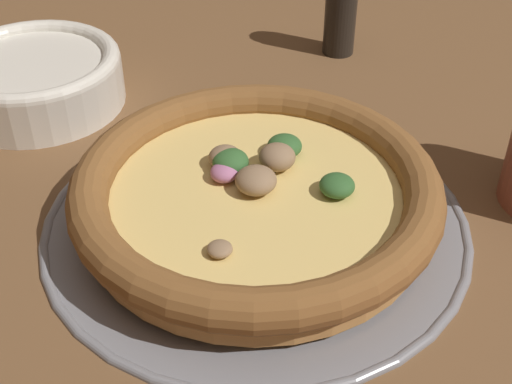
{
  "coord_description": "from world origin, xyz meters",
  "views": [
    {
      "loc": [
        0.4,
        -0.07,
        0.34
      ],
      "look_at": [
        0.0,
        0.0,
        0.03
      ],
      "focal_mm": 50.0,
      "sensor_mm": 36.0,
      "label": 1
    }
  ],
  "objects_px": {
    "pizza": "(256,193)",
    "pepper_shaker": "(341,1)",
    "bowl_near": "(35,77)",
    "pizza_tray": "(256,220)"
  },
  "relations": [
    {
      "from": "bowl_near",
      "to": "pepper_shaker",
      "type": "height_order",
      "value": "pepper_shaker"
    },
    {
      "from": "pepper_shaker",
      "to": "bowl_near",
      "type": "bearing_deg",
      "value": -80.82
    },
    {
      "from": "pizza_tray",
      "to": "bowl_near",
      "type": "height_order",
      "value": "bowl_near"
    },
    {
      "from": "pizza_tray",
      "to": "pizza",
      "type": "xyz_separation_m",
      "value": [
        -0.0,
        0.0,
        0.03
      ]
    },
    {
      "from": "bowl_near",
      "to": "pepper_shaker",
      "type": "bearing_deg",
      "value": 99.18
    },
    {
      "from": "pizza_tray",
      "to": "pepper_shaker",
      "type": "relative_size",
      "value": 2.84
    },
    {
      "from": "pizza",
      "to": "pepper_shaker",
      "type": "height_order",
      "value": "pepper_shaker"
    },
    {
      "from": "bowl_near",
      "to": "pizza_tray",
      "type": "bearing_deg",
      "value": 38.56
    },
    {
      "from": "pizza_tray",
      "to": "bowl_near",
      "type": "xyz_separation_m",
      "value": [
        -0.21,
        -0.17,
        0.02
      ]
    },
    {
      "from": "pepper_shaker",
      "to": "pizza",
      "type": "bearing_deg",
      "value": -27.82
    }
  ]
}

